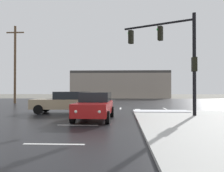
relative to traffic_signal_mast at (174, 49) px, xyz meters
name	(u,v)px	position (x,y,z in m)	size (l,w,h in m)	color
ground_plane	(99,109)	(-5.53, 5.92, -4.39)	(120.00, 120.00, 0.00)	slate
road_asphalt	(99,109)	(-5.53, 5.92, -4.38)	(44.00, 44.00, 0.02)	black
snow_strip_curbside	(161,111)	(-0.53, 1.92, -4.22)	(4.00, 1.60, 0.06)	white
lane_markings	(111,110)	(-4.33, 4.54, -4.37)	(36.15, 36.15, 0.01)	silver
traffic_signal_mast	(174,49)	(0.00, 0.00, 0.00)	(4.49, 2.55, 6.44)	black
strip_building_background	(120,85)	(-3.87, 33.93, -1.69)	(19.58, 8.00, 5.40)	gray
sedan_tan	(65,102)	(-7.56, 1.64, -3.54)	(4.59, 2.16, 1.58)	tan
sedan_red	(95,105)	(-4.95, -1.84, -3.54)	(2.12, 4.58, 1.58)	#B21919
utility_pole_far	(15,63)	(-16.63, 12.93, 0.62)	(2.20, 0.28, 9.58)	brown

